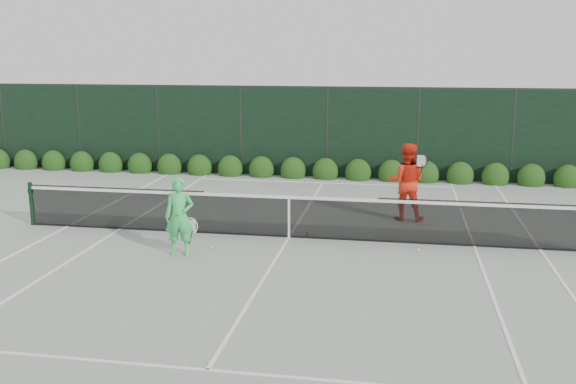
# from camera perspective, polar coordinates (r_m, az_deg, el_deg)

# --- Properties ---
(ground) EXTENTS (80.00, 80.00, 0.00)m
(ground) POSITION_cam_1_polar(r_m,az_deg,el_deg) (14.74, 0.09, -4.06)
(ground) COLOR gray
(ground) RESTS_ON ground
(tennis_net) EXTENTS (12.90, 0.10, 1.07)m
(tennis_net) POSITION_cam_1_polar(r_m,az_deg,el_deg) (14.61, -0.00, -2.05)
(tennis_net) COLOR black
(tennis_net) RESTS_ON ground
(player_woman) EXTENTS (0.68, 0.49, 1.65)m
(player_woman) POSITION_cam_1_polar(r_m,az_deg,el_deg) (13.49, -9.62, -2.16)
(player_woman) COLOR #3BCB5E
(player_woman) RESTS_ON ground
(player_man) EXTENTS (0.99, 0.78, 1.96)m
(player_man) POSITION_cam_1_polar(r_m,az_deg,el_deg) (16.35, 10.46, 0.90)
(player_man) COLOR red
(player_man) RESTS_ON ground
(court_lines) EXTENTS (11.03, 23.83, 0.01)m
(court_lines) POSITION_cam_1_polar(r_m,az_deg,el_deg) (14.74, 0.09, -4.03)
(court_lines) COLOR white
(court_lines) RESTS_ON ground
(windscreen_fence) EXTENTS (32.00, 21.07, 3.06)m
(windscreen_fence) POSITION_cam_1_polar(r_m,az_deg,el_deg) (11.78, -2.16, -0.63)
(windscreen_fence) COLOR black
(windscreen_fence) RESTS_ON ground
(hedge_row) EXTENTS (31.66, 0.65, 0.94)m
(hedge_row) POSITION_cam_1_polar(r_m,az_deg,el_deg) (21.59, 3.34, 1.81)
(hedge_row) COLOR #12390F
(hedge_row) RESTS_ON ground
(tennis_balls) EXTENTS (4.44, 1.55, 0.07)m
(tennis_balls) POSITION_cam_1_polar(r_m,az_deg,el_deg) (14.17, 2.14, -4.59)
(tennis_balls) COLOR #CCED34
(tennis_balls) RESTS_ON ground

